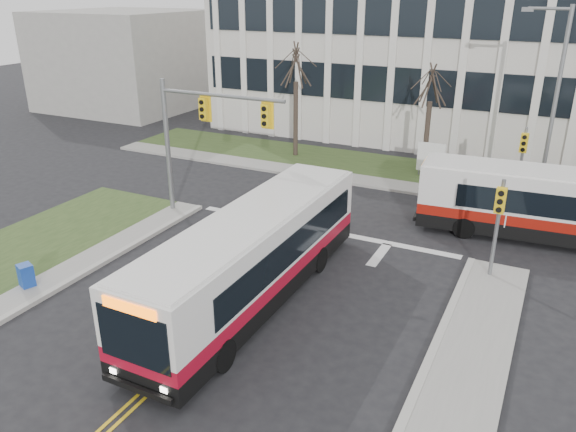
# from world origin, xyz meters

# --- Properties ---
(ground) EXTENTS (120.00, 120.00, 0.00)m
(ground) POSITION_xyz_m (0.00, 0.00, 0.00)
(ground) COLOR black
(ground) RESTS_ON ground
(sidewalk_cross) EXTENTS (44.00, 1.60, 0.14)m
(sidewalk_cross) POSITION_xyz_m (5.00, 15.20, 0.07)
(sidewalk_cross) COLOR #9E9B93
(sidewalk_cross) RESTS_ON ground
(building_lawn) EXTENTS (44.00, 5.00, 0.12)m
(building_lawn) POSITION_xyz_m (5.00, 18.00, 0.06)
(building_lawn) COLOR #2F441D
(building_lawn) RESTS_ON ground
(office_building) EXTENTS (40.00, 16.00, 12.00)m
(office_building) POSITION_xyz_m (5.00, 30.00, 6.00)
(office_building) COLOR beige
(office_building) RESTS_ON ground
(building_annex) EXTENTS (12.00, 12.00, 8.00)m
(building_annex) POSITION_xyz_m (-26.00, 26.00, 4.00)
(building_annex) COLOR #9E9B93
(building_annex) RESTS_ON ground
(mast_arm_signal) EXTENTS (6.11, 0.38, 6.20)m
(mast_arm_signal) POSITION_xyz_m (-5.62, 7.16, 4.26)
(mast_arm_signal) COLOR slate
(mast_arm_signal) RESTS_ON ground
(signal_pole_near) EXTENTS (0.34, 0.39, 3.80)m
(signal_pole_near) POSITION_xyz_m (7.20, 6.90, 2.50)
(signal_pole_near) COLOR slate
(signal_pole_near) RESTS_ON ground
(signal_pole_far) EXTENTS (0.34, 0.39, 3.80)m
(signal_pole_far) POSITION_xyz_m (7.20, 15.40, 2.50)
(signal_pole_far) COLOR slate
(signal_pole_far) RESTS_ON ground
(streetlight) EXTENTS (2.15, 0.25, 9.20)m
(streetlight) POSITION_xyz_m (8.03, 16.20, 5.19)
(streetlight) COLOR slate
(streetlight) RESTS_ON ground
(directory_sign) EXTENTS (1.50, 0.12, 2.00)m
(directory_sign) POSITION_xyz_m (2.50, 17.50, 1.17)
(directory_sign) COLOR slate
(directory_sign) RESTS_ON ground
(tree_left) EXTENTS (1.80, 1.80, 7.70)m
(tree_left) POSITION_xyz_m (-6.00, 18.00, 5.51)
(tree_left) COLOR #42352B
(tree_left) RESTS_ON ground
(tree_mid) EXTENTS (1.80, 1.80, 6.82)m
(tree_mid) POSITION_xyz_m (2.00, 18.20, 4.88)
(tree_mid) COLOR #42352B
(tree_mid) RESTS_ON ground
(bus_main) EXTENTS (2.60, 11.60, 3.09)m
(bus_main) POSITION_xyz_m (0.21, 1.79, 1.54)
(bus_main) COLOR silver
(bus_main) RESTS_ON ground
(bus_cross) EXTENTS (11.18, 3.27, 2.94)m
(bus_cross) POSITION_xyz_m (9.07, 11.53, 1.47)
(bus_cross) COLOR silver
(bus_cross) RESTS_ON ground
(newspaper_box_blue) EXTENTS (0.63, 0.60, 0.95)m
(newspaper_box_blue) POSITION_xyz_m (-7.30, -1.13, 0.47)
(newspaper_box_blue) COLOR #163A98
(newspaper_box_blue) RESTS_ON ground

